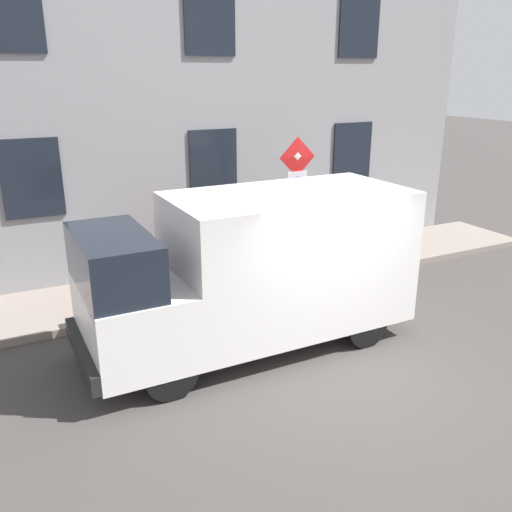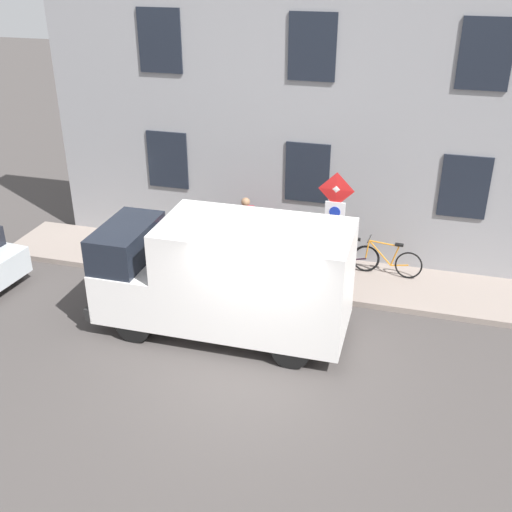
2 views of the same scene
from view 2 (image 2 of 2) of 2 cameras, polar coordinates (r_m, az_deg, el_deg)
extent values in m
plane|color=#413C3B|center=(12.23, -0.52, -10.70)|extent=(80.00, 80.00, 0.00)
cube|color=gray|center=(15.51, 3.66, -1.65)|extent=(2.08, 15.50, 0.14)
cube|color=gray|center=(15.46, 5.20, 12.73)|extent=(0.70, 13.50, 7.42)
cube|color=black|center=(15.28, 18.57, 6.01)|extent=(0.06, 1.10, 1.50)
cube|color=black|center=(15.49, 4.73, 7.62)|extent=(0.06, 1.10, 1.50)
cube|color=black|center=(16.56, -8.10, 8.71)|extent=(0.06, 1.10, 1.50)
cube|color=black|center=(14.57, 20.32, 16.96)|extent=(0.06, 1.10, 1.50)
cube|color=black|center=(14.79, 5.18, 18.55)|extent=(0.06, 1.10, 1.50)
cube|color=black|center=(15.90, -8.82, 18.93)|extent=(0.06, 1.10, 1.50)
cylinder|color=#474C47|center=(13.99, 7.14, 1.65)|extent=(0.09, 0.09, 2.81)
pyramid|color=silver|center=(13.47, 7.36, 5.96)|extent=(0.05, 0.50, 0.50)
pyramid|color=red|center=(13.48, 7.36, 5.97)|extent=(0.03, 0.56, 0.56)
cube|color=white|center=(13.69, 7.24, 3.84)|extent=(0.05, 0.44, 0.56)
cylinder|color=#1933B2|center=(13.65, 7.24, 4.03)|extent=(0.02, 0.24, 0.24)
pyramid|color=silver|center=(13.90, 7.09, 1.72)|extent=(0.05, 0.50, 0.50)
pyramid|color=red|center=(13.90, 7.10, 1.73)|extent=(0.03, 0.56, 0.56)
cube|color=white|center=(12.58, -0.06, -1.85)|extent=(2.02, 3.81, 2.18)
cube|color=white|center=(13.68, -10.62, -2.40)|extent=(2.01, 1.41, 1.10)
cube|color=black|center=(13.36, -11.76, 1.09)|extent=(1.93, 0.99, 0.84)
cube|color=black|center=(14.18, -13.24, -3.29)|extent=(2.00, 0.17, 0.28)
cylinder|color=black|center=(13.17, -11.13, -6.21)|extent=(0.22, 0.76, 0.76)
cylinder|color=black|center=(14.52, -8.16, -2.60)|extent=(0.22, 0.76, 0.76)
cylinder|color=black|center=(12.21, 3.23, -8.59)|extent=(0.22, 0.76, 0.76)
cylinder|color=black|center=(13.66, 4.84, -4.45)|extent=(0.22, 0.76, 0.76)
cylinder|color=black|center=(16.55, -21.83, -0.83)|extent=(0.23, 0.61, 0.60)
torus|color=black|center=(15.59, 10.01, -0.21)|extent=(0.20, 0.67, 0.66)
torus|color=black|center=(15.47, 13.82, -0.83)|extent=(0.20, 0.67, 0.66)
cylinder|color=orange|center=(15.45, 11.30, 0.27)|extent=(0.09, 0.60, 0.60)
cylinder|color=orange|center=(15.33, 11.66, 1.14)|extent=(0.10, 0.73, 0.07)
cylinder|color=orange|center=(15.42, 12.61, 0.00)|extent=(0.05, 0.19, 0.55)
cylinder|color=orange|center=(15.51, 13.03, -0.84)|extent=(0.07, 0.43, 0.12)
cylinder|color=orange|center=(15.48, 10.18, 0.59)|extent=(0.04, 0.09, 0.50)
cube|color=black|center=(15.28, 13.00, 1.01)|extent=(0.10, 0.21, 0.06)
cylinder|color=#262626|center=(15.35, 10.36, 1.57)|extent=(0.46, 0.07, 0.03)
torus|color=black|center=(15.63, 6.23, 0.14)|extent=(0.17, 0.67, 0.66)
torus|color=black|center=(15.57, 10.06, -0.24)|extent=(0.17, 0.67, 0.66)
cylinder|color=black|center=(15.51, 7.51, 0.70)|extent=(0.07, 0.60, 0.60)
cylinder|color=black|center=(15.39, 7.84, 1.58)|extent=(0.07, 0.73, 0.07)
cylinder|color=black|center=(15.50, 8.83, 0.51)|extent=(0.05, 0.19, 0.55)
cylinder|color=black|center=(15.60, 9.28, -0.30)|extent=(0.06, 0.43, 0.12)
cylinder|color=black|center=(15.52, 6.37, 0.95)|extent=(0.04, 0.09, 0.50)
cube|color=black|center=(15.36, 9.19, 1.53)|extent=(0.09, 0.20, 0.06)
cylinder|color=#262626|center=(15.39, 6.52, 1.93)|extent=(0.46, 0.05, 0.03)
torus|color=black|center=(15.87, 2.61, 0.70)|extent=(0.17, 0.67, 0.66)
torus|color=black|center=(15.62, 6.28, 0.11)|extent=(0.17, 0.67, 0.66)
cylinder|color=#20903A|center=(15.69, 3.80, 1.19)|extent=(0.08, 0.60, 0.60)
cylinder|color=#20903A|center=(15.56, 4.10, 2.05)|extent=(0.09, 0.73, 0.07)
cylinder|color=#20903A|center=(15.61, 5.07, 0.93)|extent=(0.05, 0.19, 0.55)
cylinder|color=#20903A|center=(15.68, 5.52, 0.10)|extent=(0.07, 0.43, 0.12)
cylinder|color=#20903A|center=(15.75, 2.72, 1.49)|extent=(0.04, 0.09, 0.50)
cube|color=black|center=(15.46, 5.39, 1.93)|extent=(0.10, 0.21, 0.06)
cylinder|color=#262626|center=(15.62, 2.83, 2.47)|extent=(0.46, 0.07, 0.03)
torus|color=black|center=(16.12, -0.93, 1.17)|extent=(0.20, 0.67, 0.66)
torus|color=black|center=(15.77, 2.57, 0.53)|extent=(0.20, 0.67, 0.66)
cylinder|color=purple|center=(15.91, 0.18, 1.64)|extent=(0.11, 0.60, 0.60)
cylinder|color=purple|center=(15.77, 0.43, 2.49)|extent=(0.13, 0.73, 0.07)
cylinder|color=purple|center=(15.80, 1.39, 1.37)|extent=(0.06, 0.19, 0.55)
cylinder|color=purple|center=(15.86, 1.85, 0.53)|extent=(0.09, 0.43, 0.12)
cylinder|color=purple|center=(16.01, -0.85, 1.96)|extent=(0.05, 0.09, 0.50)
cube|color=black|center=(15.64, 1.66, 2.35)|extent=(0.10, 0.21, 0.06)
cylinder|color=#262626|center=(15.88, -0.78, 2.92)|extent=(0.46, 0.09, 0.03)
cylinder|color=#262B47|center=(15.80, -1.26, 0.99)|extent=(0.16, 0.16, 0.85)
cylinder|color=#262B47|center=(15.79, -0.61, 0.97)|extent=(0.16, 0.16, 0.85)
cube|color=#B12833|center=(15.49, -0.95, 3.43)|extent=(0.33, 0.44, 0.62)
sphere|color=#936B4C|center=(15.32, -0.96, 4.98)|extent=(0.22, 0.22, 0.22)
cylinder|color=#2D5133|center=(14.86, -0.27, -0.67)|extent=(0.44, 0.44, 0.90)
camera|label=1|loc=(8.62, -44.56, -3.05)|focal=37.93mm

